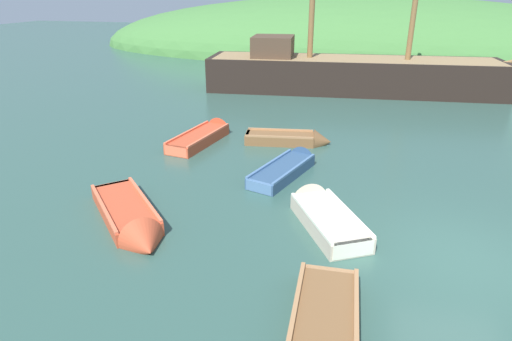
% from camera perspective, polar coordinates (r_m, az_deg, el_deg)
% --- Properties ---
extents(ground_plane, '(120.00, 120.00, 0.00)m').
position_cam_1_polar(ground_plane, '(10.40, 26.08, -10.72)').
color(ground_plane, '#33564C').
extents(shore_hill, '(51.33, 22.64, 9.46)m').
position_cam_1_polar(shore_hill, '(43.37, 13.49, 15.36)').
color(shore_hill, '#477F3D').
rests_on(shore_hill, ground).
extents(sailing_ship, '(18.57, 4.78, 11.20)m').
position_cam_1_polar(sailing_ship, '(24.97, 12.18, 11.73)').
color(sailing_ship, black).
rests_on(sailing_ship, ground).
extents(rowboat_outer_right, '(1.90, 3.56, 0.89)m').
position_cam_1_polar(rowboat_outer_right, '(13.67, 4.47, 0.35)').
color(rowboat_outer_right, '#335175').
rests_on(rowboat_outer_right, ground).
extents(rowboat_near_dock, '(3.29, 3.34, 1.05)m').
position_cam_1_polar(rowboat_near_dock, '(11.00, -16.23, -6.48)').
color(rowboat_near_dock, '#C64C2D').
rests_on(rowboat_near_dock, ground).
extents(rowboat_center, '(3.27, 1.36, 0.91)m').
position_cam_1_polar(rowboat_center, '(16.14, 4.77, 4.01)').
color(rowboat_center, brown).
rests_on(rowboat_center, ground).
extents(rowboat_portside, '(2.47, 3.27, 1.01)m').
position_cam_1_polar(rowboat_portside, '(10.93, 8.64, -5.83)').
color(rowboat_portside, beige).
rests_on(rowboat_portside, ground).
extents(rowboat_far, '(1.60, 3.87, 0.95)m').
position_cam_1_polar(rowboat_far, '(16.64, -6.66, 4.55)').
color(rowboat_far, '#C64C2D').
rests_on(rowboat_far, ground).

